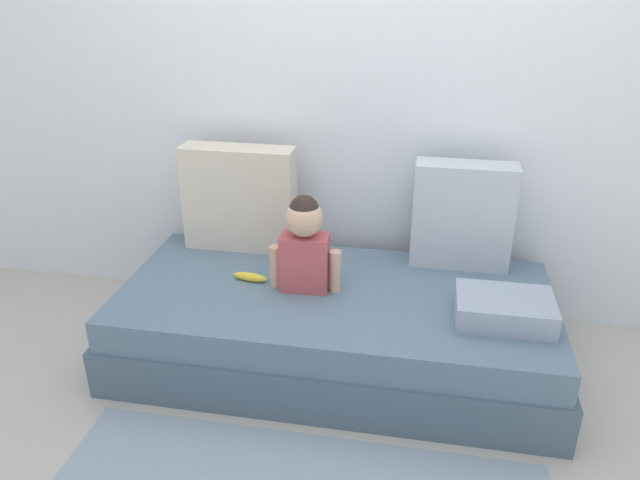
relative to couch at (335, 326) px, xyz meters
name	(u,v)px	position (x,y,z in m)	size (l,w,h in m)	color
ground_plane	(334,359)	(0.00, 0.00, -0.19)	(12.00, 12.00, 0.00)	#B2ADA3
back_wall	(356,105)	(0.00, 0.61, 0.91)	(5.23, 0.10, 2.20)	silver
couch	(335,326)	(0.00, 0.00, 0.00)	(2.03, 0.96, 0.38)	#495F70
throw_pillow_left	(240,198)	(-0.56, 0.38, 0.46)	(0.57, 0.16, 0.54)	beige
throw_pillow_right	(462,216)	(0.56, 0.38, 0.45)	(0.47, 0.16, 0.52)	#B2BCC6
toddler	(304,242)	(-0.14, 0.00, 0.43)	(0.33, 0.17, 0.45)	#B24C51
banana	(250,277)	(-0.41, 0.02, 0.21)	(0.17, 0.04, 0.04)	yellow
folded_blanket	(504,309)	(0.73, -0.12, 0.25)	(0.40, 0.28, 0.11)	#8E9EB2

